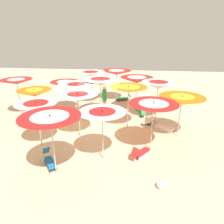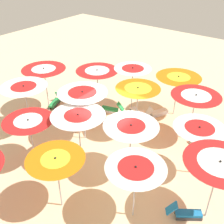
{
  "view_description": "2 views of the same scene",
  "coord_description": "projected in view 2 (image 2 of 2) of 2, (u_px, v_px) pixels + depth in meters",
  "views": [
    {
      "loc": [
        -11.12,
        -2.15,
        5.19
      ],
      "look_at": [
        -1.47,
        -1.06,
        1.43
      ],
      "focal_mm": 33.06,
      "sensor_mm": 36.0,
      "label": 1
    },
    {
      "loc": [
        -5.85,
        7.54,
        8.03
      ],
      "look_at": [
        0.72,
        -1.1,
        1.19
      ],
      "focal_mm": 43.79,
      "sensor_mm": 36.0,
      "label": 2
    }
  ],
  "objects": [
    {
      "name": "lounger_2",
      "position": [
        137.0,
        113.0,
        14.65
      ],
      "size": [
        1.32,
        0.95,
        0.57
      ],
      "rotation": [
        0.0,
        0.0,
        5.76
      ],
      "color": "#333338",
      "rests_on": "ground"
    },
    {
      "name": "beach_umbrella_10",
      "position": [
        78.0,
        119.0,
        10.6
      ],
      "size": [
        2.14,
        2.14,
        2.4
      ],
      "color": "#B2B2B7",
      "rests_on": "ground"
    },
    {
      "name": "beach_umbrella_8",
      "position": [
        199.0,
        131.0,
        10.07
      ],
      "size": [
        1.95,
        1.95,
        2.29
      ],
      "color": "#B2B2B7",
      "rests_on": "ground"
    },
    {
      "name": "beachgoer_0",
      "position": [
        78.0,
        115.0,
        12.96
      ],
      "size": [
        0.3,
        0.3,
        1.87
      ],
      "rotation": [
        0.0,
        0.0,
        6.25
      ],
      "color": "#D8A87F",
      "rests_on": "ground"
    },
    {
      "name": "beach_umbrella_2",
      "position": [
        97.0,
        74.0,
        13.98
      ],
      "size": [
        2.19,
        2.19,
        2.49
      ],
      "color": "#B2B2B7",
      "rests_on": "ground"
    },
    {
      "name": "beach_umbrella_9",
      "position": [
        131.0,
        129.0,
        9.98
      ],
      "size": [
        2.06,
        2.06,
        2.41
      ],
      "color": "#B2B2B7",
      "rests_on": "ground"
    },
    {
      "name": "beach_umbrella_6",
      "position": [
        83.0,
        96.0,
        11.88
      ],
      "size": [
        2.19,
        2.19,
        2.55
      ],
      "color": "#B2B2B7",
      "rests_on": "ground"
    },
    {
      "name": "beach_umbrella_12",
      "position": [
        219.0,
        167.0,
        8.2
      ],
      "size": [
        2.21,
        2.21,
        2.52
      ],
      "color": "#B2B2B7",
      "rests_on": "ground"
    },
    {
      "name": "beach_umbrella_1",
      "position": [
        133.0,
        72.0,
        14.18
      ],
      "size": [
        1.96,
        1.96,
        2.51
      ],
      "color": "#B2B2B7",
      "rests_on": "ground"
    },
    {
      "name": "lounger_1",
      "position": [
        55.0,
        102.0,
        15.62
      ],
      "size": [
        0.77,
        1.26,
        0.6
      ],
      "rotation": [
        0.0,
        0.0,
        8.25
      ],
      "color": "#333338",
      "rests_on": "ground"
    },
    {
      "name": "lounger_5",
      "position": [
        199.0,
        145.0,
        12.34
      ],
      "size": [
        1.1,
        0.93,
        0.62
      ],
      "rotation": [
        0.0,
        0.0,
        5.64
      ],
      "color": "silver",
      "rests_on": "ground"
    },
    {
      "name": "beach_umbrella_7",
      "position": [
        24.0,
        89.0,
        12.38
      ],
      "size": [
        2.14,
        2.14,
        2.52
      ],
      "color": "#B2B2B7",
      "rests_on": "ground"
    },
    {
      "name": "lounger_0",
      "position": [
        111.0,
        109.0,
        14.95
      ],
      "size": [
        1.32,
        0.68,
        0.69
      ],
      "rotation": [
        0.0,
        0.0,
        6.58
      ],
      "color": "silver",
      "rests_on": "ground"
    },
    {
      "name": "beach_umbrella_13",
      "position": [
        136.0,
        172.0,
        8.34
      ],
      "size": [
        1.91,
        1.91,
        2.29
      ],
      "color": "#B2B2B7",
      "rests_on": "ground"
    },
    {
      "name": "beach_umbrella_14",
      "position": [
        56.0,
        163.0,
        8.7
      ],
      "size": [
        1.91,
        1.91,
        2.26
      ],
      "color": "#B2B2B7",
      "rests_on": "ground"
    },
    {
      "name": "beach_umbrella_4",
      "position": [
        195.0,
        99.0,
        11.99
      ],
      "size": [
        2.2,
        2.2,
        2.37
      ],
      "color": "#B2B2B7",
      "rests_on": "ground"
    },
    {
      "name": "beach_umbrella_11",
      "position": [
        29.0,
        124.0,
        10.68
      ],
      "size": [
        1.99,
        1.99,
        2.18
      ],
      "color": "#B2B2B7",
      "rests_on": "ground"
    },
    {
      "name": "beach_umbrella_0",
      "position": [
        178.0,
        80.0,
        13.87
      ],
      "size": [
        2.3,
        2.3,
        2.26
      ],
      "color": "#B2B2B7",
      "rests_on": "ground"
    },
    {
      "name": "ground",
      "position": [
        110.0,
        150.0,
        12.36
      ],
      "size": [
        38.75,
        38.75,
        0.04
      ],
      "primitive_type": "cube",
      "color": "beige"
    },
    {
      "name": "lounger_4",
      "position": [
        158.0,
        112.0,
        14.7
      ],
      "size": [
        0.89,
        1.29,
        0.6
      ],
      "rotation": [
        0.0,
        0.0,
        4.24
      ],
      "color": "silver",
      "rests_on": "ground"
    },
    {
      "name": "beach_umbrella_3",
      "position": [
        44.0,
        72.0,
        14.07
      ],
      "size": [
        2.26,
        2.26,
        2.52
      ],
      "color": "#B2B2B7",
      "rests_on": "ground"
    },
    {
      "name": "lounger_3",
      "position": [
        186.0,
        213.0,
        9.24
      ],
      "size": [
        1.18,
        0.97,
        0.65
      ],
      "rotation": [
        0.0,
        0.0,
        3.77
      ],
      "color": "#333338",
      "rests_on": "ground"
    },
    {
      "name": "beach_umbrella_5",
      "position": [
        138.0,
        91.0,
        12.25
      ],
      "size": [
        2.04,
        2.04,
        2.51
      ],
      "color": "#B2B2B7",
      "rests_on": "ground"
    }
  ]
}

